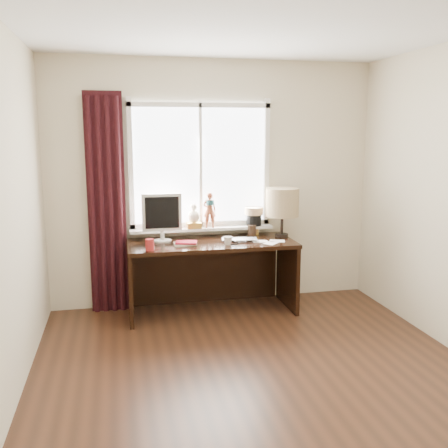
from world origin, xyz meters
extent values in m
cube|color=#321D12|center=(0.00, 0.00, 0.00)|extent=(3.50, 4.00, 0.00)
cube|color=white|center=(0.00, 0.00, 2.60)|extent=(3.50, 4.00, 0.00)
cube|color=beige|center=(0.00, 2.00, 1.30)|extent=(3.50, 0.00, 2.60)
imported|color=silver|center=(0.19, 1.59, 0.76)|extent=(0.40, 0.29, 0.03)
imported|color=white|center=(0.03, 1.46, 0.79)|extent=(0.11, 0.11, 0.09)
cylinder|color=maroon|center=(-0.74, 1.38, 0.80)|extent=(0.08, 0.08, 0.11)
cube|color=white|center=(-0.15, 1.99, 1.50)|extent=(1.40, 0.02, 1.30)
cube|color=silver|center=(-0.15, 1.96, 0.88)|extent=(1.50, 0.05, 0.05)
cube|color=silver|center=(-0.15, 1.96, 2.12)|extent=(1.50, 0.05, 0.05)
cube|color=silver|center=(-0.88, 1.96, 1.50)|extent=(0.05, 0.05, 1.40)
cube|color=silver|center=(0.57, 1.96, 1.50)|extent=(0.05, 0.05, 1.40)
cube|color=silver|center=(-0.15, 1.96, 1.50)|extent=(0.03, 0.05, 1.30)
cube|color=silver|center=(-0.15, 1.91, 0.83)|extent=(1.52, 0.18, 0.03)
cylinder|color=#67010A|center=(-0.58, 1.88, 0.98)|extent=(0.15, 0.15, 0.26)
cube|color=gold|center=(-0.24, 1.88, 0.88)|extent=(0.15, 0.12, 0.06)
sphere|color=beige|center=(-0.24, 1.88, 0.97)|extent=(0.13, 0.13, 0.13)
sphere|color=beige|center=(-0.24, 1.88, 1.07)|extent=(0.07, 0.07, 0.07)
imported|color=brown|center=(-0.07, 1.87, 1.04)|extent=(0.15, 0.11, 0.38)
cylinder|color=#1E4C51|center=(-0.07, 1.86, 1.12)|extent=(0.10, 0.10, 0.05)
cylinder|color=black|center=(0.42, 1.89, 0.91)|extent=(0.16, 0.16, 0.12)
cylinder|color=#8C6B4C|center=(0.42, 1.89, 1.01)|extent=(0.20, 0.20, 0.08)
cube|color=black|center=(-1.13, 1.92, 1.12)|extent=(0.38, 0.05, 2.25)
cylinder|color=black|center=(-1.27, 1.89, 1.10)|extent=(0.06, 0.06, 2.20)
cylinder|color=black|center=(-1.18, 1.89, 1.10)|extent=(0.06, 0.06, 2.20)
cylinder|color=black|center=(-1.09, 1.89, 1.10)|extent=(0.06, 0.06, 2.20)
cylinder|color=black|center=(-1.00, 1.89, 1.10)|extent=(0.06, 0.06, 2.20)
cube|color=black|center=(-0.10, 1.63, 0.73)|extent=(1.70, 0.70, 0.04)
cube|color=black|center=(-0.93, 1.63, 0.35)|extent=(0.04, 0.64, 0.71)
cube|color=black|center=(0.73, 1.63, 0.35)|extent=(0.04, 0.64, 0.71)
cube|color=black|center=(-0.10, 1.97, 0.35)|extent=(1.60, 0.03, 0.71)
cylinder|color=beige|center=(-0.59, 1.75, 0.76)|extent=(0.18, 0.18, 0.01)
cylinder|color=beige|center=(-0.59, 1.75, 0.81)|extent=(0.04, 0.04, 0.10)
cube|color=beige|center=(-0.59, 1.75, 1.05)|extent=(0.40, 0.04, 0.38)
cube|color=black|center=(-0.59, 1.73, 1.05)|extent=(0.34, 0.01, 0.32)
cube|color=beige|center=(-0.38, 1.55, 0.76)|extent=(0.22, 0.16, 0.02)
cube|color=maroon|center=(-0.37, 1.54, 0.78)|extent=(0.23, 0.19, 0.01)
cylinder|color=black|center=(0.38, 1.82, 0.81)|extent=(0.09, 0.09, 0.12)
cylinder|color=black|center=(0.36, 1.83, 0.86)|extent=(0.01, 0.01, 0.22)
cylinder|color=black|center=(0.39, 1.81, 0.84)|extent=(0.01, 0.01, 0.19)
cylinder|color=black|center=(0.38, 1.83, 0.88)|extent=(0.01, 0.01, 0.25)
cylinder|color=black|center=(0.40, 1.83, 0.83)|extent=(0.01, 0.01, 0.17)
cube|color=gold|center=(0.42, 1.87, 0.81)|extent=(0.10, 0.02, 0.13)
cube|color=#996633|center=(0.42, 1.86, 0.81)|extent=(0.08, 0.01, 0.10)
cylinder|color=black|center=(0.68, 1.72, 0.77)|extent=(0.14, 0.14, 0.03)
cylinder|color=black|center=(0.68, 1.72, 0.89)|extent=(0.03, 0.03, 0.22)
cylinder|color=tan|center=(0.68, 1.72, 1.12)|extent=(0.35, 0.35, 0.30)
cube|color=white|center=(0.39, 1.53, 0.75)|extent=(0.16, 0.13, 0.00)
cube|color=white|center=(0.56, 1.51, 0.75)|extent=(0.18, 0.15, 0.00)
cube|color=white|center=(0.47, 1.43, 0.75)|extent=(0.18, 0.18, 0.00)
torus|color=black|center=(0.09, 1.51, 0.75)|extent=(0.14, 0.14, 0.01)
torus|color=black|center=(0.23, 1.72, 0.75)|extent=(0.15, 0.15, 0.01)
torus|color=black|center=(0.25, 1.75, 0.75)|extent=(0.13, 0.13, 0.01)
camera|label=1|loc=(-1.02, -3.25, 1.86)|focal=40.00mm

